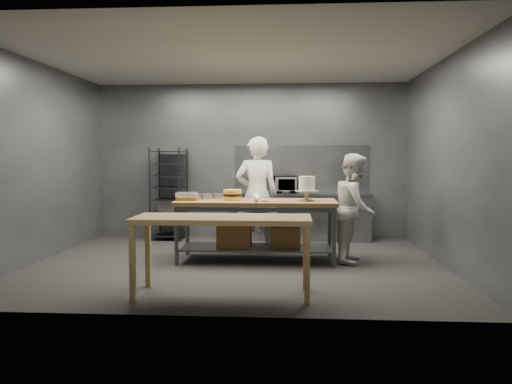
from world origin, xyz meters
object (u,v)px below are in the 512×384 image
speed_rack (169,195)px  chef_right (355,208)px  frosted_cake_stand (307,186)px  near_counter (222,224)px  microwave (284,185)px  work_table (256,223)px  layer_cake (233,195)px  chef_behind (257,195)px

speed_rack → chef_right: bearing=-29.6°
speed_rack → frosted_cake_stand: size_ratio=4.75×
near_counter → microwave: (0.65, 3.90, 0.24)m
work_table → speed_rack: (-1.80, 1.90, 0.28)m
work_table → near_counter: size_ratio=1.20×
work_table → chef_right: 1.51m
chef_right → layer_cake: size_ratio=5.82×
speed_rack → microwave: speed_rack is taller
chef_right → microwave: chef_right is taller
speed_rack → frosted_cake_stand: (2.56, -1.96, 0.29)m
near_counter → chef_behind: bearing=85.1°
work_table → layer_cake: layer_cake is taller
microwave → near_counter: bearing=-99.4°
microwave → layer_cake: microwave is taller
chef_behind → layer_cake: bearing=57.3°
chef_behind → chef_right: size_ratio=1.17×
speed_rack → chef_right: speed_rack is taller
layer_cake → chef_behind: bearing=64.7°
work_table → near_counter: work_table is taller
microwave → layer_cake: size_ratio=1.94×
work_table → frosted_cake_stand: 0.95m
chef_right → frosted_cake_stand: chef_right is taller
speed_rack → chef_right: size_ratio=1.08×
speed_rack → near_counter: bearing=-67.9°
chef_right → microwave: (-1.09, 1.95, 0.24)m
chef_behind → chef_right: chef_behind is taller
microwave → speed_rack: bearing=-177.9°
speed_rack → chef_right: 3.78m
near_counter → microwave: microwave is taller
work_table → chef_right: (1.49, 0.03, 0.24)m
work_table → chef_right: chef_right is taller
work_table → layer_cake: 0.56m
speed_rack → frosted_cake_stand: 3.24m
work_table → frosted_cake_stand: bearing=-4.6°
near_counter → microwave: bearing=80.6°
frosted_cake_stand → layer_cake: frosted_cake_stand is taller
frosted_cake_stand → layer_cake: bearing=177.3°
speed_rack → microwave: (2.19, 0.08, 0.19)m
work_table → speed_rack: speed_rack is taller
work_table → microwave: bearing=78.8°
microwave → frosted_cake_stand: size_ratio=1.47×
frosted_cake_stand → layer_cake: 1.13m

